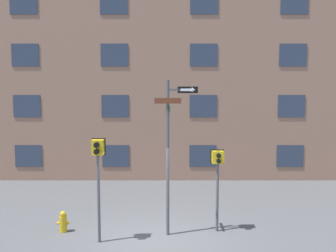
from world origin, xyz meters
The scene contains 6 objects.
ground_plane centered at (0.00, 0.00, 0.00)m, with size 60.00×60.00×0.00m, color #515154.
building_facade centered at (0.00, 7.23, 5.72)m, with size 24.00×0.63×11.44m.
street_sign_pole centered at (0.46, 0.32, 2.58)m, with size 1.20×0.70×4.39m.
pedestrian_signal_left centered at (-1.46, -0.22, 2.21)m, with size 0.36×0.40×2.83m.
pedestrian_signal_right centered at (1.83, 0.60, 1.88)m, with size 0.39×0.40×2.39m.
fire_hydrant centered at (-2.65, 0.54, 0.30)m, with size 0.38×0.22×0.62m.
Camera 1 is at (0.40, -10.03, 4.04)m, focal length 40.00 mm.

